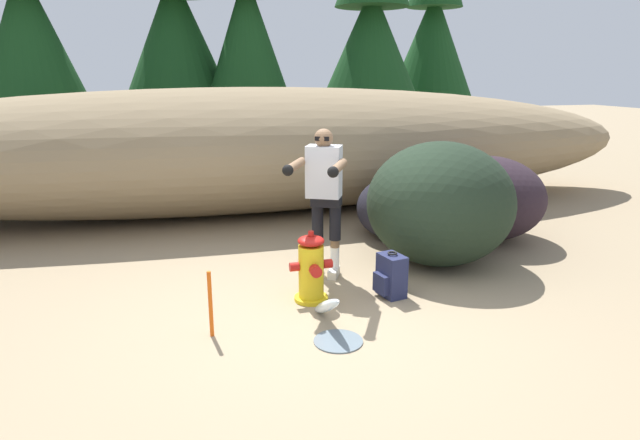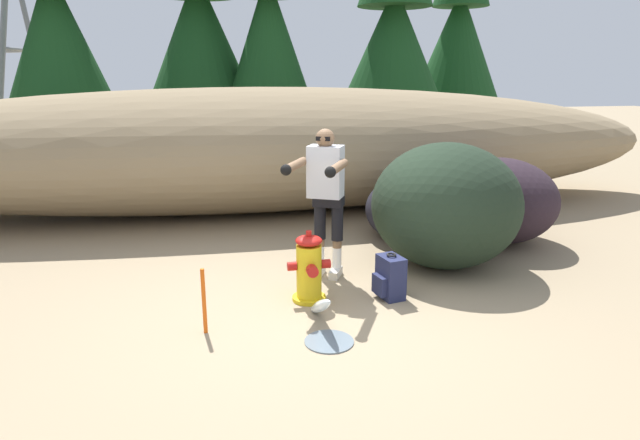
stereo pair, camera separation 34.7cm
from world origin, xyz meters
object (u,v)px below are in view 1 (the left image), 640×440
spare_backpack (391,276)px  fire_hydrant (311,269)px  utility_worker (324,185)px  boulder_small (391,208)px  boulder_mid (487,198)px  survey_stake (210,304)px  boulder_large (440,204)px

spare_backpack → fire_hydrant: bearing=-18.8°
utility_worker → boulder_small: (1.31, 1.26, -0.64)m
boulder_mid → spare_backpack: bearing=-143.1°
spare_backpack → boulder_small: 2.10m
survey_stake → spare_backpack: bearing=12.4°
spare_backpack → survey_stake: bearing=0.8°
utility_worker → fire_hydrant: bearing=0.2°
boulder_mid → survey_stake: 4.37m
boulder_large → boulder_small: 1.19m
spare_backpack → survey_stake: (-1.85, -0.41, 0.08)m
boulder_large → boulder_small: bearing=97.0°
spare_backpack → boulder_mid: 2.59m
spare_backpack → survey_stake: survey_stake is taller
fire_hydrant → spare_backpack: size_ratio=1.55×
utility_worker → spare_backpack: utility_worker is taller
spare_backpack → boulder_small: size_ratio=0.47×
boulder_mid → survey_stake: boulder_mid is taller
fire_hydrant → utility_worker: 0.97m
spare_backpack → boulder_large: boulder_large is taller
spare_backpack → boulder_small: bearing=-124.0°
utility_worker → spare_backpack: size_ratio=3.55×
boulder_large → spare_backpack: bearing=-139.6°
boulder_small → survey_stake: (-2.65, -2.34, -0.11)m
fire_hydrant → boulder_mid: 3.22m
fire_hydrant → boulder_small: 2.44m
fire_hydrant → boulder_small: (1.61, 1.83, 0.08)m
fire_hydrant → survey_stake: fire_hydrant is taller
boulder_large → survey_stake: (-2.79, -1.20, -0.43)m
fire_hydrant → boulder_small: boulder_small is taller
utility_worker → boulder_large: 1.50m
fire_hydrant → survey_stake: (-1.03, -0.51, -0.03)m
boulder_large → boulder_mid: (1.12, 0.74, -0.16)m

